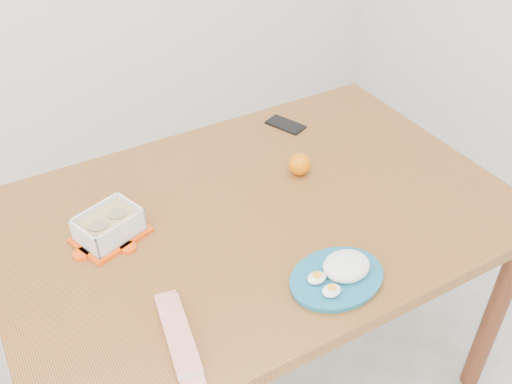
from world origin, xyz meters
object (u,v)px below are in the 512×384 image
rice_plate (340,273)px  smartphone (286,125)px  food_container (109,226)px  orange_fruit (300,164)px  dining_table (256,232)px

rice_plate → smartphone: bearing=65.7°
food_container → orange_fruit: size_ratio=3.18×
dining_table → rice_plate: size_ratio=5.61×
food_container → smartphone: food_container is taller
dining_table → smartphone: bearing=47.5°
orange_fruit → rice_plate: orange_fruit is taller
food_container → rice_plate: 0.59m
dining_table → food_container: (-0.38, 0.09, 0.12)m
orange_fruit → rice_plate: size_ratio=0.27×
dining_table → rice_plate: (0.05, -0.32, 0.10)m
smartphone → rice_plate: bearing=-134.8°
food_container → smartphone: (0.68, 0.25, -0.03)m
smartphone → dining_table: bearing=-155.7°
orange_fruit → smartphone: size_ratio=0.52×
orange_fruit → food_container: bearing=179.7°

